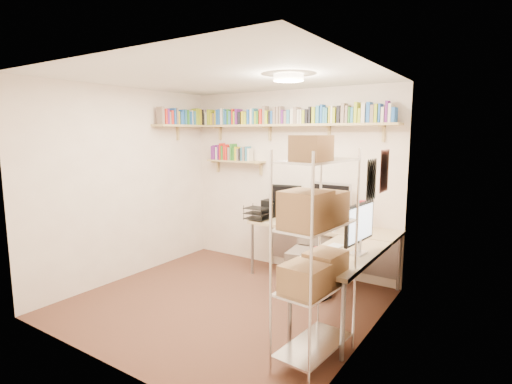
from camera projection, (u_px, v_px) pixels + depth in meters
ground at (224, 303)px, 4.55m from camera, size 3.20×3.20×0.00m
room_shell at (222, 167)px, 4.32m from camera, size 3.24×3.04×2.52m
wall_shelves at (256, 125)px, 5.54m from camera, size 3.12×1.09×0.80m
corner_desk at (317, 231)px, 4.86m from camera, size 1.99×1.94×1.29m
office_chair at (311, 258)px, 4.77m from camera, size 0.55×0.55×1.03m
wire_rack at (315, 234)px, 3.21m from camera, size 0.45×0.81×1.90m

